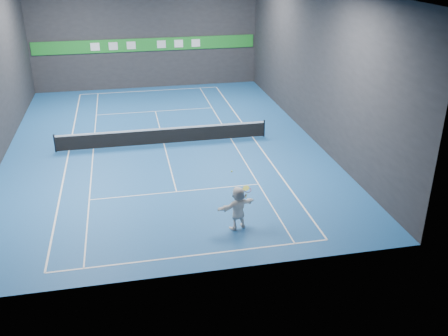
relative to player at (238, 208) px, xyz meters
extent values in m
plane|color=#1A5193|center=(-2.15, 10.24, -0.96)|extent=(26.00, 26.00, 0.00)
cube|color=#272729|center=(-2.15, 23.24, 3.54)|extent=(18.00, 0.10, 9.00)
cube|color=#272729|center=(-2.15, -2.76, 3.54)|extent=(18.00, 0.10, 9.00)
cube|color=#272729|center=(6.85, 10.24, 3.54)|extent=(0.10, 26.00, 9.00)
cube|color=white|center=(-2.15, -1.65, -0.95)|extent=(10.98, 0.08, 0.01)
cube|color=white|center=(-2.15, 22.13, -0.95)|extent=(10.98, 0.08, 0.01)
cube|color=white|center=(-7.64, 10.24, -0.95)|extent=(0.08, 23.78, 0.01)
cube|color=white|center=(3.34, 10.24, -0.95)|extent=(0.08, 23.78, 0.01)
cube|color=white|center=(-6.26, 10.24, -0.95)|extent=(0.06, 23.78, 0.01)
cube|color=white|center=(1.96, 10.24, -0.95)|extent=(0.06, 23.78, 0.01)
cube|color=white|center=(-2.15, 3.84, -0.95)|extent=(8.23, 0.06, 0.01)
cube|color=white|center=(-2.15, 16.64, -0.95)|extent=(8.23, 0.06, 0.01)
cube|color=white|center=(-2.15, 10.24, -0.95)|extent=(0.06, 12.80, 0.01)
imported|color=white|center=(0.00, 0.00, 0.00)|extent=(1.86, 1.15, 1.91)
sphere|color=#E0F829|center=(-0.25, 0.13, 1.64)|extent=(0.07, 0.07, 0.07)
cylinder|color=black|center=(-8.35, 10.24, -0.42)|extent=(0.10, 0.10, 1.07)
cylinder|color=black|center=(4.05, 10.24, -0.42)|extent=(0.10, 0.10, 1.07)
cube|color=black|center=(-2.15, 10.24, -0.49)|extent=(12.40, 0.03, 0.86)
cube|color=white|center=(-2.15, 10.24, -0.01)|extent=(12.40, 0.04, 0.10)
cube|color=#1D8628|center=(-2.15, 23.18, 2.54)|extent=(17.64, 0.06, 1.00)
cube|color=white|center=(-6.15, 23.12, 2.54)|extent=(0.70, 0.04, 0.60)
cube|color=silver|center=(-4.75, 23.12, 2.54)|extent=(0.70, 0.04, 0.60)
cube|color=silver|center=(-3.35, 23.12, 2.54)|extent=(0.70, 0.04, 0.60)
cube|color=silver|center=(-0.95, 23.12, 2.54)|extent=(0.70, 0.04, 0.60)
cube|color=white|center=(0.45, 23.12, 2.54)|extent=(0.70, 0.04, 0.60)
cube|color=white|center=(1.85, 23.12, 2.54)|extent=(0.70, 0.04, 0.60)
torus|color=#B01512|center=(0.41, 0.05, 0.77)|extent=(0.42, 0.40, 0.17)
cylinder|color=#D0E14F|center=(0.34, 0.05, 0.87)|extent=(0.34, 0.30, 0.19)
cylinder|color=red|center=(0.32, 0.05, 0.53)|extent=(0.06, 0.12, 0.18)
cylinder|color=yellow|center=(0.35, 0.03, 0.51)|extent=(0.06, 0.17, 0.25)
camera|label=1|loc=(-4.26, -17.65, 10.09)|focal=40.00mm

